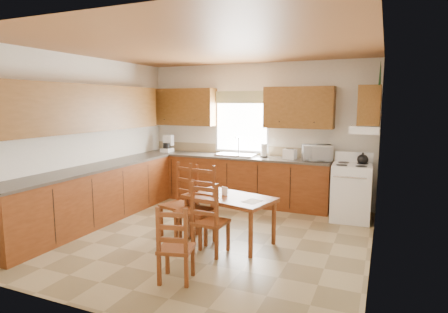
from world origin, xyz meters
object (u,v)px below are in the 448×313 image
at_px(microwave, 317,153).
at_px(chair_near_left, 176,243).
at_px(dining_table, 229,219).
at_px(chair_near_right, 211,217).
at_px(chair_far_right, 195,206).
at_px(stove, 351,193).
at_px(chair_far_left, 179,201).

xyz_separation_m(microwave, chair_near_left, (-0.93, -3.33, -0.63)).
xyz_separation_m(dining_table, chair_near_right, (-0.07, -0.47, 0.15)).
relative_size(dining_table, chair_near_right, 1.27).
bearing_deg(chair_far_right, microwave, 66.50).
relative_size(dining_table, chair_far_right, 1.13).
bearing_deg(chair_near_left, dining_table, -107.55).
bearing_deg(chair_far_right, chair_near_right, -26.69).
xyz_separation_m(stove, chair_near_right, (-1.54, -2.18, 0.02)).
bearing_deg(chair_far_right, chair_far_left, 158.51).
bearing_deg(stove, chair_far_right, -136.64).
height_order(stove, chair_far_right, chair_far_right).
bearing_deg(chair_far_left, chair_near_left, -47.24).
bearing_deg(chair_far_left, stove, 52.32).
relative_size(stove, chair_far_right, 0.85).
xyz_separation_m(chair_near_right, chair_far_right, (-0.34, 0.21, 0.06)).
height_order(chair_near_right, chair_far_right, chair_far_right).
height_order(dining_table, chair_far_right, chair_far_right).
height_order(chair_far_left, chair_far_right, chair_far_right).
height_order(microwave, chair_near_right, microwave).
distance_m(dining_table, chair_near_right, 0.50).
bearing_deg(microwave, chair_near_right, -128.01).
distance_m(stove, dining_table, 2.26).
relative_size(microwave, chair_near_right, 0.49).
relative_size(microwave, dining_table, 0.39).
xyz_separation_m(chair_near_right, chair_far_left, (-0.70, 0.40, 0.05)).
height_order(stove, chair_far_left, chair_far_left).
xyz_separation_m(chair_near_left, chair_far_right, (-0.32, 1.06, 0.11)).
bearing_deg(chair_near_right, microwave, -106.59).
relative_size(dining_table, chair_far_left, 1.16).
height_order(microwave, chair_far_left, microwave).
bearing_deg(dining_table, chair_near_right, -83.84).
distance_m(dining_table, chair_far_left, 0.80).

